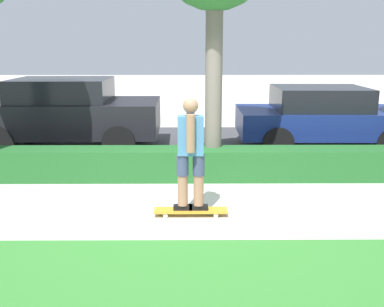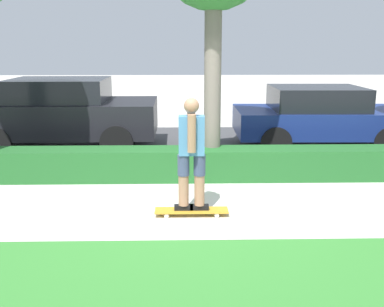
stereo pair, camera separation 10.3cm
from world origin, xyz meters
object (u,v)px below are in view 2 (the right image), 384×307
at_px(skateboard, 192,211).
at_px(skater_person, 191,152).
at_px(parked_car_middle, 319,116).
at_px(parked_car_front, 65,112).

xyz_separation_m(skateboard, skater_person, (0.00, 0.00, 0.84)).
bearing_deg(skateboard, skater_person, 75.96).
bearing_deg(skateboard, parked_car_middle, 54.41).
bearing_deg(skateboard, parked_car_front, 123.15).
xyz_separation_m(skater_person, parked_car_middle, (2.99, 4.18, -0.17)).
bearing_deg(parked_car_front, skateboard, -57.73).
distance_m(skateboard, skater_person, 0.84).
relative_size(skater_person, parked_car_middle, 0.40).
distance_m(skateboard, parked_car_front, 5.12).
bearing_deg(parked_car_middle, skateboard, -124.47).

